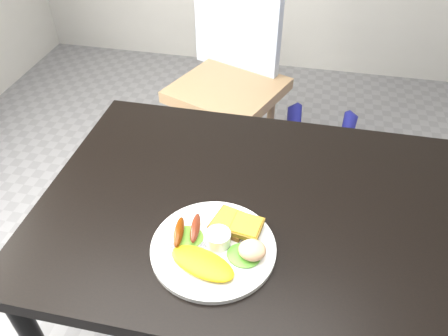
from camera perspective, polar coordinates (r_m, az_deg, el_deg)
The scene contains 14 objects.
dining_table at distance 1.16m, azimuth 5.98°, elevation -5.68°, with size 1.20×0.80×0.04m, color black.
dining_chair at distance 2.19m, azimuth 0.47°, elevation 10.14°, with size 0.48×0.48×0.06m, color #A48058.
person at distance 1.47m, azimuth 15.70°, elevation 7.72°, with size 0.57×0.38×1.59m, color navy.
plate at distance 1.04m, azimuth -1.40°, elevation -10.41°, with size 0.29×0.29×0.01m, color white.
lettuce_left at distance 1.05m, azimuth -4.69°, elevation -8.90°, with size 0.07×0.07×0.01m, color #398B1A.
lettuce_right at distance 1.01m, azimuth 2.59°, elevation -11.31°, with size 0.08×0.07×0.01m, color #359129.
omelette at distance 0.99m, azimuth -2.85°, elevation -12.32°, with size 0.16×0.07×0.02m, color gold.
sausage_a at distance 1.04m, azimuth -5.90°, elevation -8.29°, with size 0.02×0.09×0.02m, color #653309.
sausage_b at distance 1.04m, azimuth -3.76°, elevation -7.80°, with size 0.02×0.09×0.02m, color maroon.
ramekin at distance 1.02m, azimuth -0.77°, elevation -9.18°, with size 0.06×0.06×0.03m, color white.
toast_a at distance 1.07m, azimuth 0.88°, elevation -7.22°, with size 0.08×0.08×0.01m, color brown.
toast_b at distance 1.05m, azimuth 2.93°, elevation -7.64°, with size 0.07×0.07×0.01m, color olive.
potato_salad at distance 1.00m, azimuth 3.71°, elevation -10.64°, with size 0.06×0.06×0.03m, color #F9E0A8.
fork at distance 1.03m, azimuth -4.25°, elevation -10.04°, with size 0.18×0.01×0.00m, color #ADAFB7.
Camera 1 is at (0.05, -0.80, 1.56)m, focal length 35.00 mm.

